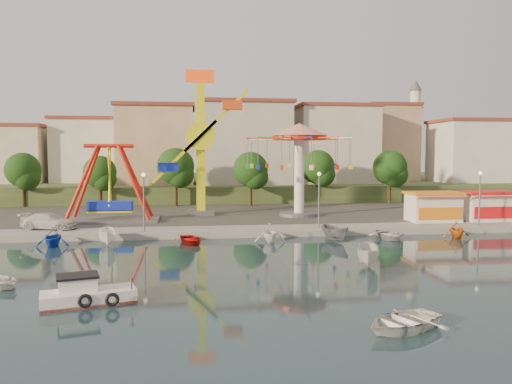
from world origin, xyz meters
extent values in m
plane|color=#132C35|center=(0.00, 0.00, 0.00)|extent=(200.00, 200.00, 0.00)
cube|color=#9E998E|center=(0.00, 62.00, 0.30)|extent=(200.00, 100.00, 0.60)
cube|color=#4C4944|center=(0.00, 30.00, 0.60)|extent=(90.00, 28.00, 0.01)
cube|color=#384C26|center=(0.00, 67.00, 1.50)|extent=(200.00, 60.00, 3.00)
cube|color=#59595E|center=(-12.21, 20.81, 0.75)|extent=(10.00, 5.00, 0.30)
cube|color=#152BBF|center=(-12.21, 20.81, 2.20)|extent=(4.50, 1.40, 1.00)
cylinder|color=red|center=(-12.21, 20.81, 8.40)|extent=(5.00, 0.40, 0.40)
cube|color=#59595E|center=(-2.79, 25.43, 0.85)|extent=(3.00, 3.00, 0.50)
cube|color=yellow|center=(-2.79, 25.43, 8.10)|extent=(1.00, 1.00, 15.00)
cube|color=#E83F0C|center=(-2.79, 25.43, 16.40)|extent=(3.20, 0.50, 1.40)
cylinder|color=yellow|center=(-2.79, 24.63, 9.60)|extent=(3.20, 0.50, 3.20)
cube|color=yellow|center=(-0.99, 24.43, 11.34)|extent=(7.44, 0.35, 7.19)
cube|color=#D34212|center=(0.81, 24.43, 13.07)|extent=(2.20, 1.20, 1.00)
cylinder|color=#59595E|center=(8.16, 22.61, 0.80)|extent=(4.40, 4.40, 0.40)
cylinder|color=white|center=(8.16, 22.61, 5.10)|extent=(1.10, 1.10, 9.00)
cylinder|color=red|center=(8.16, 22.61, 9.40)|extent=(6.00, 6.00, 0.50)
cone|color=red|center=(8.16, 22.61, 10.30)|extent=(6.40, 6.40, 1.40)
cube|color=white|center=(21.00, 16.50, 2.00)|extent=(5.00, 3.00, 2.80)
cube|color=orange|center=(21.00, 16.50, 3.55)|extent=(5.40, 3.40, 0.25)
cube|color=red|center=(21.00, 14.80, 3.20)|extent=(5.00, 0.77, 0.43)
cube|color=white|center=(26.96, 16.50, 2.00)|extent=(5.00, 3.00, 2.80)
cube|color=red|center=(26.96, 16.50, 3.55)|extent=(5.40, 3.40, 0.25)
cube|color=red|center=(26.96, 14.80, 3.20)|extent=(5.00, 0.77, 0.43)
cylinder|color=#59595E|center=(-8.00, 13.00, 3.10)|extent=(0.14, 0.14, 5.00)
cylinder|color=#59595E|center=(8.00, 13.00, 3.10)|extent=(0.14, 0.14, 5.00)
cylinder|color=#59595E|center=(24.00, 13.00, 3.10)|extent=(0.14, 0.14, 5.00)
cylinder|color=#382314|center=(-26.00, 36.98, 2.40)|extent=(0.44, 0.44, 3.60)
sphere|color=black|center=(-26.00, 36.98, 5.49)|extent=(4.60, 4.60, 4.60)
cylinder|color=#382314|center=(-16.00, 36.24, 2.30)|extent=(0.44, 0.44, 3.40)
sphere|color=black|center=(-16.00, 36.24, 5.22)|extent=(4.35, 4.35, 4.35)
cylinder|color=#382314|center=(-6.00, 35.81, 2.56)|extent=(0.44, 0.44, 3.92)
sphere|color=black|center=(-6.00, 35.81, 5.94)|extent=(5.02, 5.02, 5.02)
cylinder|color=#382314|center=(4.00, 34.36, 2.43)|extent=(0.44, 0.44, 3.66)
sphere|color=black|center=(4.00, 34.36, 5.58)|extent=(4.68, 4.68, 4.68)
cylinder|color=#382314|center=(14.00, 37.35, 2.50)|extent=(0.44, 0.44, 3.80)
sphere|color=black|center=(14.00, 37.35, 5.77)|extent=(4.86, 4.86, 4.86)
cylinder|color=#382314|center=(24.00, 35.54, 2.49)|extent=(0.44, 0.44, 3.77)
sphere|color=black|center=(24.00, 35.54, 5.73)|extent=(4.83, 4.83, 4.83)
cube|color=silver|center=(-21.33, 51.38, 7.32)|extent=(12.33, 9.01, 8.63)
cube|color=tan|center=(-8.19, 51.96, 8.62)|extent=(11.95, 9.28, 11.23)
cube|color=beige|center=(5.60, 48.80, 7.60)|extent=(12.59, 10.50, 9.20)
cube|color=beige|center=(19.07, 52.20, 7.62)|extent=(10.75, 9.23, 9.24)
cube|color=tan|center=(32.37, 50.33, 8.61)|extent=(12.77, 10.96, 11.21)
cube|color=silver|center=(44.15, 48.77, 9.18)|extent=(8.23, 8.98, 12.36)
cylinder|color=silver|center=(36.00, 54.00, 11.00)|extent=(1.80, 1.80, 16.00)
cylinder|color=#59595E|center=(36.00, 54.00, 16.00)|extent=(2.80, 2.80, 0.30)
cone|color=#59595E|center=(36.00, 54.00, 20.00)|extent=(2.20, 2.20, 2.00)
cube|color=white|center=(-8.81, -6.84, 0.27)|extent=(4.84, 2.87, 0.82)
cube|color=red|center=(-8.81, -6.84, 0.07)|extent=(4.84, 2.87, 0.15)
cube|color=white|center=(-9.36, -6.75, 0.95)|extent=(2.11, 1.79, 0.82)
cube|color=black|center=(-9.36, -6.75, 1.41)|extent=(2.34, 2.02, 0.11)
torus|color=black|center=(-8.81, -7.75, 0.41)|extent=(0.71, 0.36, 0.69)
torus|color=black|center=(-7.54, -7.70, 0.41)|extent=(0.71, 0.36, 0.69)
imported|color=white|center=(5.23, -12.40, 0.40)|extent=(4.70, 4.17, 0.80)
imported|color=beige|center=(7.99, -0.46, 0.75)|extent=(2.72, 4.16, 1.50)
imported|color=silver|center=(-16.90, 15.64, 1.35)|extent=(5.50, 3.32, 1.49)
imported|color=#1540BD|center=(-15.01, 9.80, 0.79)|extent=(2.65, 3.06, 1.58)
imported|color=white|center=(-10.67, 9.80, 0.72)|extent=(2.01, 3.93, 1.45)
imported|color=#B8130E|center=(-3.90, 9.80, 0.36)|extent=(3.37, 4.06, 0.73)
imported|color=white|center=(2.89, 9.80, 0.81)|extent=(2.87, 3.26, 1.62)
imported|color=slate|center=(8.66, 9.80, 0.68)|extent=(2.34, 3.76, 1.36)
imported|color=silver|center=(13.62, 9.80, 0.43)|extent=(3.01, 4.17, 0.85)
imported|color=orange|center=(19.93, 9.80, 0.74)|extent=(3.16, 3.42, 1.49)
camera|label=1|loc=(-3.51, -32.17, 7.41)|focal=35.00mm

